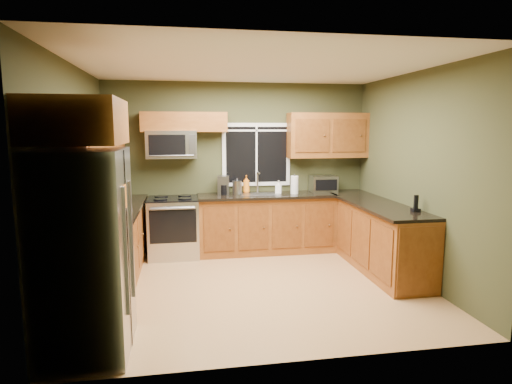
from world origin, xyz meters
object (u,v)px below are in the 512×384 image
object	(u,v)px
range	(174,227)
microwave	(172,144)
coffee_maker	(224,186)
cordless_phone	(416,207)
toaster_oven	(323,184)
soap_bottle_b	(279,187)
soap_bottle_a	(246,184)
kettle	(237,187)
soap_bottle_c	(224,189)
paper_towel_roll	(294,185)
refrigerator	(85,253)

from	to	relation	value
range	microwave	xyz separation A→B (m)	(-0.00, 0.14, 1.26)
coffee_maker	cordless_phone	distance (m)	2.90
toaster_oven	soap_bottle_b	distance (m)	0.77
soap_bottle_a	soap_bottle_b	distance (m)	0.53
toaster_oven	soap_bottle_a	size ratio (longest dim) A/B	1.48
microwave	kettle	xyz separation A→B (m)	(1.00, -0.06, -0.67)
coffee_maker	cordless_phone	bearing A→B (deg)	-39.35
soap_bottle_c	cordless_phone	size ratio (longest dim) A/B	0.73
soap_bottle_b	range	bearing A→B (deg)	-177.72
toaster_oven	microwave	bearing A→B (deg)	179.84
coffee_maker	microwave	bearing A→B (deg)	179.25
paper_towel_roll	soap_bottle_c	distance (m)	1.12
paper_towel_roll	toaster_oven	bearing A→B (deg)	15.22
microwave	soap_bottle_b	size ratio (longest dim) A/B	3.67
kettle	paper_towel_roll	world-z (taller)	paper_towel_roll
toaster_oven	soap_bottle_a	world-z (taller)	soap_bottle_a
soap_bottle_c	cordless_phone	bearing A→B (deg)	-39.91
paper_towel_roll	soap_bottle_a	xyz separation A→B (m)	(-0.74, 0.24, -0.00)
coffee_maker	soap_bottle_c	distance (m)	0.07
soap_bottle_a	coffee_maker	bearing A→B (deg)	-164.63
kettle	soap_bottle_a	size ratio (longest dim) A/B	0.94
refrigerator	microwave	size ratio (longest dim) A/B	2.37
refrigerator	toaster_oven	xyz separation A→B (m)	(3.13, 2.90, 0.17)
range	soap_bottle_b	world-z (taller)	soap_bottle_b
refrigerator	kettle	world-z (taller)	refrigerator
toaster_oven	refrigerator	bearing A→B (deg)	-137.15
refrigerator	range	distance (m)	2.89
paper_towel_roll	soap_bottle_b	distance (m)	0.26
range	soap_bottle_b	size ratio (longest dim) A/B	4.52
paper_towel_roll	microwave	bearing A→B (deg)	175.51
toaster_oven	soap_bottle_a	bearing A→B (deg)	175.44
toaster_oven	cordless_phone	bearing A→B (deg)	-72.12
cordless_phone	coffee_maker	bearing A→B (deg)	140.65
microwave	cordless_phone	bearing A→B (deg)	-31.37
microwave	soap_bottle_a	bearing A→B (deg)	4.61
microwave	soap_bottle_c	distance (m)	1.07
soap_bottle_a	cordless_phone	size ratio (longest dim) A/B	1.34
coffee_maker	soap_bottle_b	world-z (taller)	coffee_maker
refrigerator	soap_bottle_c	world-z (taller)	refrigerator
refrigerator	soap_bottle_a	xyz separation A→B (m)	(1.86, 3.00, 0.18)
kettle	soap_bottle_b	distance (m)	0.67
toaster_oven	kettle	xyz separation A→B (m)	(-1.44, -0.05, -0.01)
paper_towel_roll	soap_bottle_b	world-z (taller)	paper_towel_roll
refrigerator	soap_bottle_b	xyz separation A→B (m)	(2.36, 2.84, 0.14)
range	cordless_phone	distance (m)	3.52
soap_bottle_a	cordless_phone	xyz separation A→B (m)	(1.86, -1.94, -0.08)
cordless_phone	soap_bottle_c	bearing A→B (deg)	140.09
coffee_maker	soap_bottle_b	xyz separation A→B (m)	(0.88, -0.06, -0.03)
toaster_oven	soap_bottle_b	world-z (taller)	toaster_oven
paper_towel_roll	cordless_phone	xyz separation A→B (m)	(1.12, -1.70, -0.08)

